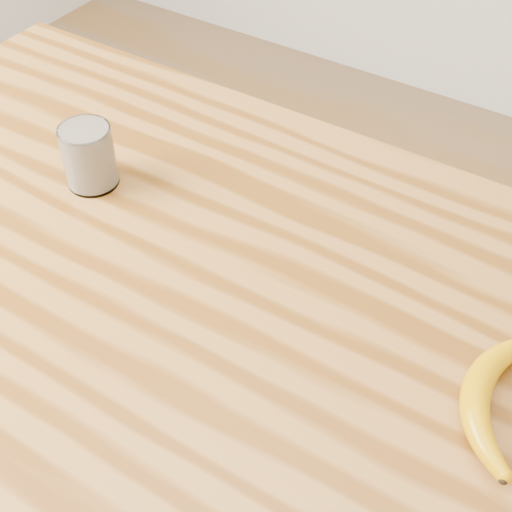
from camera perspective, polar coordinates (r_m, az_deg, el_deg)
The scene contains 3 objects.
table at distance 0.93m, azimuth -6.35°, elevation -8.36°, with size 1.20×0.80×0.90m.
smoothie_glass at distance 0.97m, azimuth -13.24°, elevation 7.82°, with size 0.07×0.07×0.09m.
banana at distance 0.75m, azimuth 17.19°, elevation -10.08°, with size 0.09×0.25×0.03m, color #C48500, non-canonical shape.
Camera 1 is at (0.38, -0.41, 1.51)m, focal length 50.00 mm.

